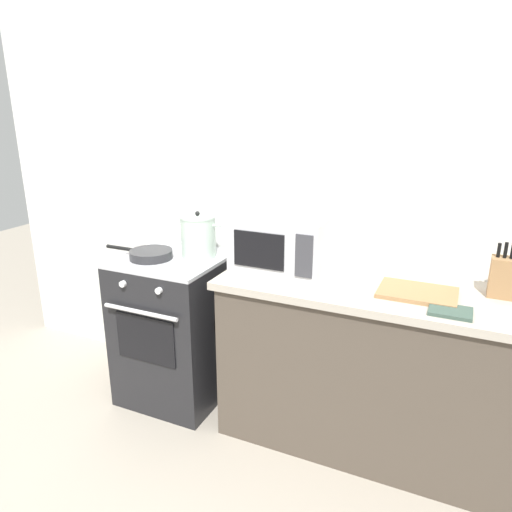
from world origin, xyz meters
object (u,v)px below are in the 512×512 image
(cutting_board, at_px, (418,293))
(oven_mitt, at_px, (450,311))
(stove, at_px, (176,327))
(microwave, at_px, (283,243))
(frying_pan, at_px, (150,254))
(stock_pot, at_px, (198,236))
(knife_block, at_px, (505,277))

(cutting_board, height_order, oven_mitt, cutting_board)
(stove, bearing_deg, oven_mitt, -5.85)
(microwave, bearing_deg, stove, -173.26)
(frying_pan, bearing_deg, stock_pot, 32.37)
(oven_mitt, bearing_deg, stove, 174.15)
(stove, relative_size, knife_block, 3.33)
(stock_pot, distance_m, oven_mitt, 1.44)
(frying_pan, distance_m, knife_block, 1.88)
(stock_pot, xyz_separation_m, oven_mitt, (1.41, -0.24, -0.12))
(knife_block, bearing_deg, microwave, -176.75)
(knife_block, bearing_deg, oven_mitt, -124.89)
(stove, height_order, knife_block, knife_block)
(stove, xyz_separation_m, frying_pan, (-0.10, -0.07, 0.48))
(stove, height_order, oven_mitt, oven_mitt)
(frying_pan, height_order, cutting_board, frying_pan)
(stove, relative_size, oven_mitt, 5.11)
(microwave, bearing_deg, frying_pan, -169.09)
(stock_pot, bearing_deg, stove, -148.85)
(stove, xyz_separation_m, oven_mitt, (1.55, -0.16, 0.47))
(stock_pot, xyz_separation_m, microwave, (0.53, -0.00, 0.03))
(cutting_board, distance_m, knife_block, 0.40)
(frying_pan, relative_size, cutting_board, 1.25)
(stock_pot, relative_size, oven_mitt, 1.64)
(knife_block, height_order, oven_mitt, knife_block)
(frying_pan, bearing_deg, microwave, 10.91)
(knife_block, bearing_deg, cutting_board, -159.01)
(stove, height_order, stock_pot, stock_pot)
(stock_pot, relative_size, knife_block, 1.07)
(frying_pan, relative_size, oven_mitt, 2.51)
(cutting_board, distance_m, oven_mitt, 0.22)
(stock_pot, distance_m, cutting_board, 1.27)
(frying_pan, height_order, microwave, microwave)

